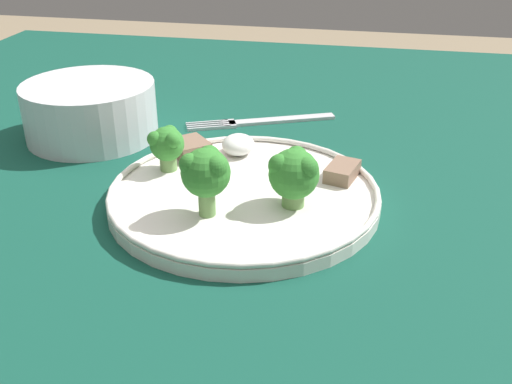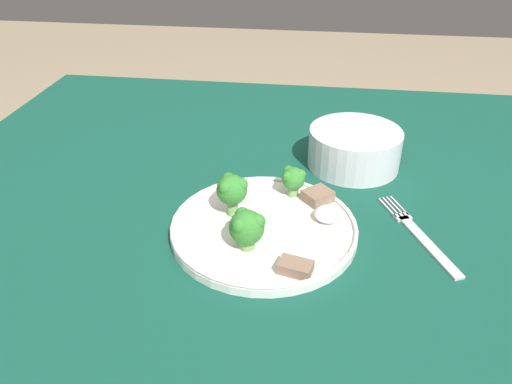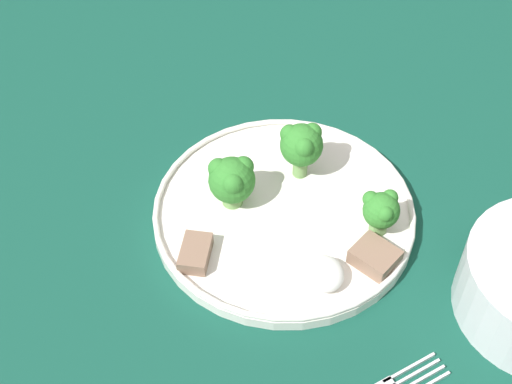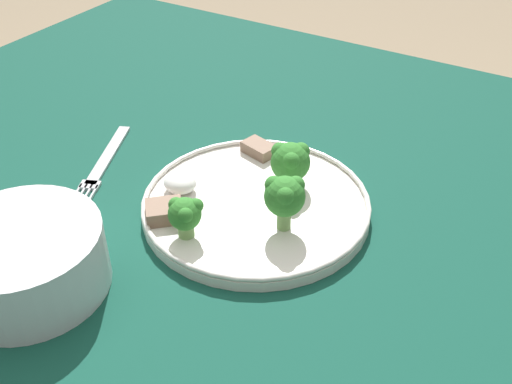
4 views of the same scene
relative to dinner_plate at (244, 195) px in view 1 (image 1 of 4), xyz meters
The scene contains 10 objects.
table 0.11m from the dinner_plate, 61.82° to the left, with size 1.23×1.12×0.72m.
dinner_plate is the anchor object (origin of this frame).
fork 0.22m from the dinner_plate, ahead, with size 0.09×0.19×0.00m.
cream_bowl 0.25m from the dinner_plate, 59.26° to the left, with size 0.16×0.16×0.07m.
broccoli_floret_near_rim_left 0.10m from the dinner_plate, 68.89° to the left, with size 0.04×0.04×0.05m.
broccoli_floret_center_left 0.06m from the dinner_plate, 108.15° to the right, with size 0.05×0.05×0.06m.
broccoli_floret_back_left 0.07m from the dinner_plate, 154.75° to the left, with size 0.04×0.04×0.06m.
meat_slice_front_slice 0.11m from the dinner_plate, 46.38° to the left, with size 0.05×0.05×0.02m.
meat_slice_middle_slice 0.10m from the dinner_plate, 61.04° to the right, with size 0.05×0.04×0.01m.
sauce_dollop 0.09m from the dinner_plate, 16.53° to the left, with size 0.04×0.04×0.02m.
Camera 1 is at (-0.52, -0.16, 1.00)m, focal length 42.00 mm.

